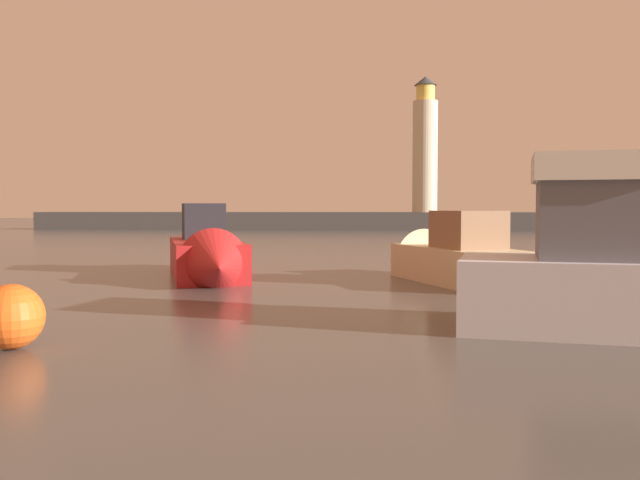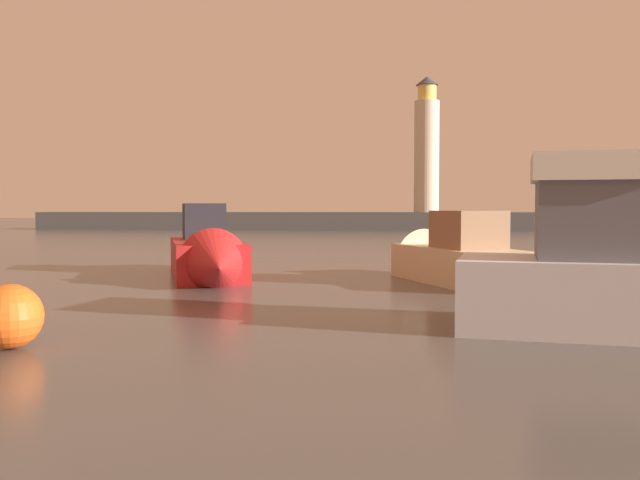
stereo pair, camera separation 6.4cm
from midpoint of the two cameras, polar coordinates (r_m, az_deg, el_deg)
The scene contains 7 objects.
ground_plane at distance 35.79m, azimuth 4.33°, elevation -1.00°, with size 220.00×220.00×0.00m, color #4C4742.
breakwater at distance 70.40m, azimuth 4.99°, elevation 1.55°, with size 70.44×5.17×1.83m, color #423F3D.
lighthouse at distance 70.73m, azimuth 8.79°, elevation 7.48°, with size 2.48×2.48×13.54m.
motorboat_0 at distance 22.51m, azimuth -9.09°, elevation -1.26°, with size 4.66×8.32×2.82m.
motorboat_3 at distance 29.55m, azimuth 24.67°, elevation -0.39°, with size 2.66×7.87×2.90m.
motorboat_5 at distance 22.33m, azimuth 10.26°, elevation -1.39°, with size 4.60×7.31×2.60m.
mooring_buoy at distance 12.39m, azimuth -24.03°, elevation -5.76°, with size 1.06×1.06×1.06m, color #EA5919.
Camera 2 is at (0.85, -1.02, 2.30)m, focal length 38.91 mm.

